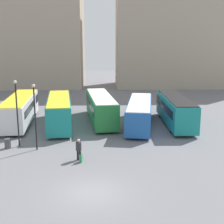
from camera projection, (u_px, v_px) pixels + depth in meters
name	position (u px, v px, depth m)	size (l,w,h in m)	color
ground_plane	(92.00, 193.00, 19.20)	(160.00, 160.00, 0.00)	slate
building_block_left	(3.00, 0.00, 60.16)	(30.26, 11.45, 33.54)	tan
building_block_right	(188.00, 30.00, 62.35)	(28.60, 11.26, 22.27)	tan
bus_0	(20.00, 109.00, 35.18)	(3.52, 11.86, 2.97)	silver
bus_1	(59.00, 111.00, 34.03)	(3.75, 10.91, 3.10)	#19847F
bus_2	(101.00, 107.00, 35.91)	(3.89, 11.20, 3.04)	#237A38
bus_3	(140.00, 112.00, 34.02)	(4.08, 11.22, 2.74)	#1E56A3
bus_4	(175.00, 110.00, 34.48)	(2.47, 10.54, 3.11)	#19847F
traveler	(79.00, 147.00, 24.26)	(0.49, 0.49, 1.71)	black
suitcase	(81.00, 158.00, 23.95)	(0.24, 0.41, 0.90)	#28844C
lamp_post_0	(35.00, 112.00, 26.04)	(0.28, 0.28, 5.66)	black
lamp_post_1	(17.00, 108.00, 26.89)	(0.28, 0.28, 5.86)	black
trash_bin	(8.00, 144.00, 27.01)	(0.52, 0.52, 0.85)	#47474C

